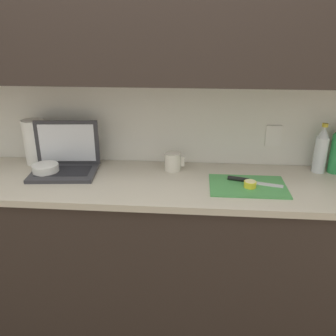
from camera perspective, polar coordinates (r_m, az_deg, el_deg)
The scene contains 11 objects.
ground_plane at distance 2.43m, azimuth -3.40°, elevation -22.42°, with size 12.00×12.00×0.00m, color #847056.
wall_back at distance 1.96m, azimuth -3.53°, elevation 17.84°, with size 5.20×0.38×2.60m.
counter_unit at distance 2.13m, azimuth -4.22°, elevation -13.17°, with size 2.51×0.58×0.93m.
laptop at distance 2.08m, azimuth -16.14°, elevation 1.19°, with size 0.38×0.29×0.27m.
cutting_board at distance 1.87m, azimuth 12.67°, elevation -2.83°, with size 0.39×0.27×0.01m, color #4C9E51.
knife at distance 1.90m, azimuth 12.29°, elevation -1.94°, with size 0.28×0.10×0.02m.
lemon_half_cut at distance 1.84m, azimuth 13.03°, elevation -2.54°, with size 0.06×0.06×0.03m.
bottle_green_soda at distance 2.14m, azimuth 23.33°, elevation 2.64°, with size 0.07×0.07×0.28m.
measuring_cup at distance 2.01m, azimuth 0.78°, elevation 0.99°, with size 0.11×0.09×0.10m.
bowl_white at distance 2.07m, azimuth -19.02°, elevation -0.27°, with size 0.14×0.14×0.06m.
paper_towel_roll at distance 2.24m, azimuth -20.53°, elevation 3.94°, with size 0.13×0.13×0.26m.
Camera 1 is at (0.28, -1.72, 1.69)m, focal length 38.00 mm.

